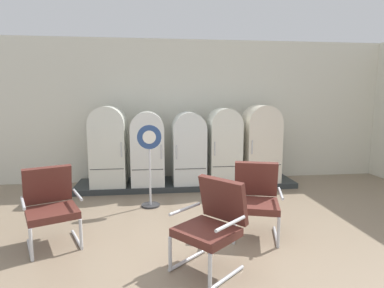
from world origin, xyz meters
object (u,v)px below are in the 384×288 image
(sign_stand, at_px, (150,170))
(armchair_center, at_px, (212,221))
(refrigerator_0, at_px, (109,144))
(refrigerator_1, at_px, (148,146))
(armchair_right, at_px, (256,196))
(refrigerator_2, at_px, (189,146))
(refrigerator_4, at_px, (261,141))
(refrigerator_3, at_px, (224,143))
(armchair_left, at_px, (51,203))

(sign_stand, bearing_deg, armchair_center, -71.39)
(refrigerator_0, relative_size, refrigerator_1, 1.07)
(refrigerator_1, height_order, armchair_center, refrigerator_1)
(refrigerator_0, xyz_separation_m, refrigerator_1, (0.77, -0.04, -0.06))
(armchair_center, xyz_separation_m, sign_stand, (-0.70, 2.07, 0.11))
(armchair_right, bearing_deg, sign_stand, 138.48)
(refrigerator_1, xyz_separation_m, refrigerator_2, (0.84, 0.04, -0.01))
(sign_stand, bearing_deg, refrigerator_4, 24.87)
(refrigerator_2, relative_size, sign_stand, 1.04)
(refrigerator_3, bearing_deg, armchair_right, -91.86)
(refrigerator_1, xyz_separation_m, armchair_left, (-1.20, -2.31, -0.36))
(sign_stand, bearing_deg, armchair_left, -135.01)
(refrigerator_3, bearing_deg, sign_stand, -144.72)
(armchair_left, height_order, armchair_right, same)
(refrigerator_3, xyz_separation_m, armchair_left, (-2.78, -2.33, -0.39))
(refrigerator_3, xyz_separation_m, armchair_right, (-0.08, -2.36, -0.39))
(sign_stand, bearing_deg, refrigerator_1, 92.87)
(refrigerator_0, bearing_deg, armchair_center, -64.34)
(refrigerator_0, xyz_separation_m, armchair_right, (2.28, -2.39, -0.42))
(armchair_left, relative_size, sign_stand, 0.70)
(refrigerator_0, distance_m, armchair_right, 3.32)
(refrigerator_2, height_order, sign_stand, refrigerator_2)
(armchair_left, bearing_deg, refrigerator_1, 62.60)
(refrigerator_0, height_order, refrigerator_4, refrigerator_4)
(refrigerator_3, relative_size, sign_stand, 1.09)
(armchair_right, height_order, sign_stand, sign_stand)
(refrigerator_0, xyz_separation_m, refrigerator_2, (1.61, -0.01, -0.07))
(refrigerator_2, bearing_deg, armchair_center, -91.57)
(refrigerator_0, distance_m, refrigerator_2, 1.61)
(armchair_right, bearing_deg, armchair_left, 179.25)
(refrigerator_1, xyz_separation_m, sign_stand, (0.05, -1.06, -0.25))
(refrigerator_0, xyz_separation_m, refrigerator_4, (3.15, -0.03, 0.00))
(armchair_center, bearing_deg, armchair_right, 46.50)
(refrigerator_4, relative_size, sign_stand, 1.13)
(refrigerator_2, xyz_separation_m, armchair_right, (0.66, -2.38, -0.35))
(armchair_right, bearing_deg, refrigerator_3, 88.14)
(refrigerator_0, height_order, armchair_left, refrigerator_0)
(refrigerator_3, height_order, armchair_right, refrigerator_3)
(refrigerator_0, relative_size, refrigerator_3, 1.03)
(refrigerator_1, distance_m, sign_stand, 1.09)
(refrigerator_1, bearing_deg, sign_stand, -87.13)
(refrigerator_1, distance_m, armchair_right, 2.81)
(refrigerator_0, relative_size, armchair_right, 1.62)
(armchair_center, bearing_deg, refrigerator_0, 115.66)
(refrigerator_4, height_order, armchair_left, refrigerator_4)
(armchair_left, bearing_deg, sign_stand, 44.99)
(armchair_right, xyz_separation_m, armchair_center, (-0.75, -0.79, 0.00))
(armchair_left, bearing_deg, refrigerator_0, 79.84)
(refrigerator_1, height_order, refrigerator_3, refrigerator_3)
(armchair_center, bearing_deg, refrigerator_1, 103.49)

